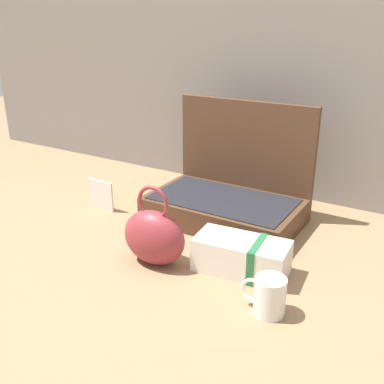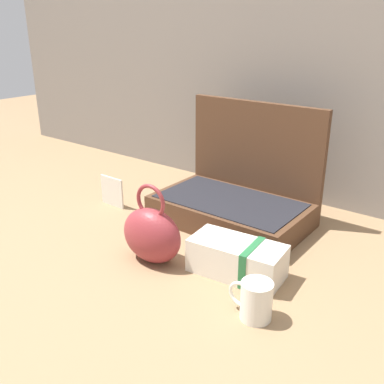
{
  "view_description": "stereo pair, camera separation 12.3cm",
  "coord_description": "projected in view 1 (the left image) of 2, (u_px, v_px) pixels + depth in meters",
  "views": [
    {
      "loc": [
        0.59,
        -1.0,
        0.64
      ],
      "look_at": [
        -0.01,
        -0.02,
        0.19
      ],
      "focal_mm": 40.72,
      "sensor_mm": 36.0,
      "label": 1
    },
    {
      "loc": [
        0.69,
        -0.93,
        0.64
      ],
      "look_at": [
        -0.01,
        -0.02,
        0.19
      ],
      "focal_mm": 40.72,
      "sensor_mm": 36.0,
      "label": 2
    }
  ],
  "objects": [
    {
      "name": "cream_toiletry_bag",
      "position": [
        243.0,
        256.0,
        1.17
      ],
      "size": [
        0.26,
        0.15,
        0.1
      ],
      "color": "silver",
      "rests_on": "ground_plane"
    },
    {
      "name": "ground_plane",
      "position": [
        199.0,
        248.0,
        1.31
      ],
      "size": [
        6.0,
        6.0,
        0.0
      ],
      "primitive_type": "plane",
      "color": "#8C6D4C"
    },
    {
      "name": "coffee_mug",
      "position": [
        269.0,
        296.0,
        1.0
      ],
      "size": [
        0.11,
        0.07,
        0.09
      ],
      "color": "silver",
      "rests_on": "ground_plane"
    },
    {
      "name": "teal_pouch_handbag",
      "position": [
        154.0,
        236.0,
        1.2
      ],
      "size": [
        0.19,
        0.12,
        0.23
      ],
      "color": "maroon",
      "rests_on": "ground_plane"
    },
    {
      "name": "open_suitcase",
      "position": [
        229.0,
        195.0,
        1.49
      ],
      "size": [
        0.5,
        0.31,
        0.39
      ],
      "color": "#4C301E",
      "rests_on": "ground_plane"
    },
    {
      "name": "back_wall",
      "position": [
        284.0,
        2.0,
        1.52
      ],
      "size": [
        3.2,
        0.06,
        1.4
      ],
      "primitive_type": "cube",
      "color": "gray",
      "rests_on": "ground_plane"
    },
    {
      "name": "info_card_left",
      "position": [
        101.0,
        195.0,
        1.57
      ],
      "size": [
        0.11,
        0.01,
        0.11
      ],
      "primitive_type": "cube",
      "rotation": [
        0.0,
        0.0,
        -0.01
      ],
      "color": "silver",
      "rests_on": "ground_plane"
    }
  ]
}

